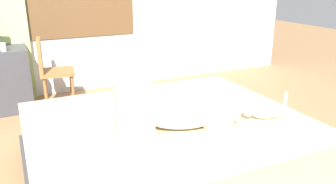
{
  "coord_description": "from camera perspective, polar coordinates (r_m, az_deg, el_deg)",
  "views": [
    {
      "loc": [
        -1.06,
        -2.3,
        1.53
      ],
      "look_at": [
        0.09,
        0.13,
        0.61
      ],
      "focal_mm": 36.35,
      "sensor_mm": 36.0,
      "label": 1
    }
  ],
  "objects": [
    {
      "name": "person_lying",
      "position": [
        2.49,
        0.82,
        -3.69
      ],
      "size": [
        0.94,
        0.44,
        0.34
      ],
      "color": "silver",
      "rests_on": "bed"
    },
    {
      "name": "chair_by_desk",
      "position": [
        4.2,
        -19.09,
        3.74
      ],
      "size": [
        0.42,
        0.42,
        0.86
      ],
      "color": "brown",
      "rests_on": "ground"
    },
    {
      "name": "bed",
      "position": [
        2.79,
        -0.11,
        -8.98
      ],
      "size": [
        2.17,
        1.82,
        0.46
      ],
      "color": "#38383D",
      "rests_on": "ground"
    },
    {
      "name": "ground_plane",
      "position": [
        2.96,
        -0.51,
        -12.26
      ],
      "size": [
        16.0,
        16.0,
        0.0
      ],
      "primitive_type": "plane",
      "color": "olive"
    },
    {
      "name": "cat",
      "position": [
        2.77,
        15.91,
        -3.04
      ],
      "size": [
        0.35,
        0.17,
        0.21
      ],
      "color": "silver",
      "rests_on": "bed"
    },
    {
      "name": "cup",
      "position": [
        4.2,
        -25.92,
        6.79
      ],
      "size": [
        0.06,
        0.06,
        0.09
      ],
      "primitive_type": "cylinder",
      "color": "white",
      "rests_on": "desk"
    }
  ]
}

